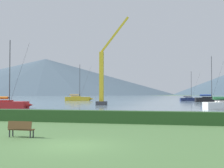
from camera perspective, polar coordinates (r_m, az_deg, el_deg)
ground_plane at (r=14.82m, az=-7.82°, el=-11.74°), size 1000.00×1000.00×0.00m
harbor_water at (r=150.83m, az=10.21°, el=-2.63°), size 320.00×246.00×0.00m
hedge_line at (r=25.30m, az=0.75°, el=-6.37°), size 80.00×1.20×1.05m
sailboat_slip_0 at (r=86.63m, az=18.35°, el=-2.80°), size 8.98×3.45×12.82m
sailboat_slip_1 at (r=95.02m, az=-6.57°, el=-2.77°), size 9.14×3.90×11.62m
sailboat_slip_3 at (r=52.16m, az=-19.68°, el=-3.66°), size 8.39×3.13×11.36m
sailboat_slip_5 at (r=95.67m, az=14.83°, el=-2.82°), size 6.97×3.03×9.27m
park_bench_near_path at (r=18.07m, az=-17.20°, el=-8.16°), size 1.53×0.54×0.95m
dock_crane at (r=61.01m, az=-1.77°, el=0.79°), size 6.73×2.00×18.13m
distant_hill_east_ridge at (r=404.36m, az=-12.72°, el=1.38°), size 340.38×340.38×47.64m
distant_hill_far_shoulder at (r=397.95m, az=-12.55°, el=0.69°), size 223.23×223.23×37.45m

